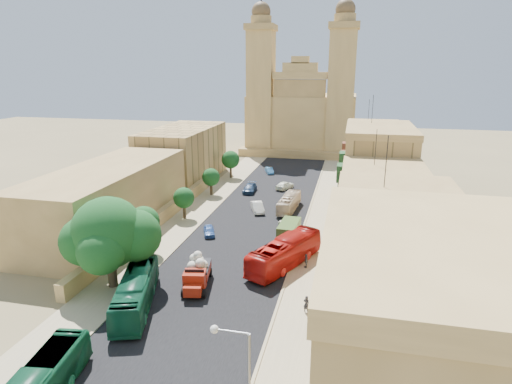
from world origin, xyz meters
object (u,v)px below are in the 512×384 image
at_px(church, 302,114).
at_px(red_truck, 197,273).
at_px(street_tree_b, 184,198).
at_px(car_cream, 290,220).
at_px(bus_red_east, 285,253).
at_px(car_blue_b, 269,170).
at_px(bus_green_north, 136,292).
at_px(car_white_a, 257,207).
at_px(bus_cream_east, 289,203).
at_px(pedestrian_a, 306,304).
at_px(car_blue_a, 209,231).
at_px(street_tree_a, 144,222).
at_px(pedestrian_c, 306,261).
at_px(streetlamp, 240,379).
at_px(ficus_tree, 109,235).
at_px(olive_pickup, 289,231).
at_px(car_white_b, 285,185).
at_px(street_tree_c, 211,177).
at_px(car_dkblue, 250,188).
at_px(street_tree_d, 231,160).

xyz_separation_m(church, red_truck, (-1.37, -72.86, -8.04)).
distance_m(street_tree_b, car_cream, 15.24).
bearing_deg(bus_red_east, car_blue_b, -52.32).
bearing_deg(bus_green_north, car_white_a, 62.74).
bearing_deg(bus_cream_east, bus_green_north, 76.83).
bearing_deg(pedestrian_a, car_blue_a, -28.26).
xyz_separation_m(street_tree_a, pedestrian_c, (18.64, 0.23, -2.98)).
xyz_separation_m(streetlamp, car_blue_b, (-11.07, 65.24, -4.61)).
xyz_separation_m(streetlamp, car_cream, (-2.72, 37.01, -4.66)).
bearing_deg(car_cream, bus_red_east, 116.26).
height_order(streetlamp, car_cream, streetlamp).
height_order(ficus_tree, pedestrian_c, ficus_tree).
height_order(street_tree_a, bus_green_north, street_tree_a).
xyz_separation_m(church, car_blue_a, (-4.57, -59.81, -8.94)).
distance_m(olive_pickup, car_white_b, 22.67).
bearing_deg(pedestrian_c, street_tree_b, -123.83).
relative_size(streetlamp, bus_cream_east, 0.96).
height_order(car_blue_a, car_cream, car_blue_a).
bearing_deg(car_white_a, church, 67.40).
bearing_deg(car_blue_b, street_tree_c, -133.29).
bearing_deg(bus_red_east, car_cream, -59.62).
xyz_separation_m(car_blue_b, pedestrian_a, (12.98, -49.81, 0.21)).
xyz_separation_m(car_dkblue, pedestrian_a, (13.67, -35.62, 0.11)).
height_order(street_tree_d, pedestrian_c, street_tree_d).
bearing_deg(car_blue_a, red_truck, -98.38).
xyz_separation_m(street_tree_b, car_blue_b, (6.65, 29.24, -2.45)).
bearing_deg(car_dkblue, street_tree_c, -156.03).
bearing_deg(car_cream, olive_pickup, 117.22).
height_order(bus_green_north, pedestrian_c, bus_green_north).
bearing_deg(ficus_tree, street_tree_b, 91.66).
bearing_deg(olive_pickup, pedestrian_a, -76.37).
bearing_deg(olive_pickup, streetlamp, -86.22).
bearing_deg(church, car_blue_b, -97.52).
relative_size(olive_pickup, car_blue_b, 1.42).
distance_m(ficus_tree, street_tree_b, 20.14).
bearing_deg(car_dkblue, car_cream, -60.29).
relative_size(street_tree_a, car_blue_a, 1.67).
bearing_deg(car_blue_b, car_blue_a, -114.22).
xyz_separation_m(street_tree_c, car_blue_b, (6.65, 17.24, -2.46)).
xyz_separation_m(street_tree_a, pedestrian_a, (19.63, -8.58, -2.95)).
bearing_deg(car_white_a, pedestrian_c, -83.71).
xyz_separation_m(church, car_blue_b, (-3.35, -25.38, -8.92)).
distance_m(bus_green_north, pedestrian_a, 15.20).
bearing_deg(bus_red_east, ficus_tree, 51.51).
height_order(ficus_tree, car_dkblue, ficus_tree).
bearing_deg(car_dkblue, ficus_tree, -101.81).
bearing_deg(car_white_a, street_tree_c, 122.34).
relative_size(church, street_tree_b, 7.97).
bearing_deg(bus_red_east, church, -60.14).
relative_size(bus_green_north, car_white_a, 2.51).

